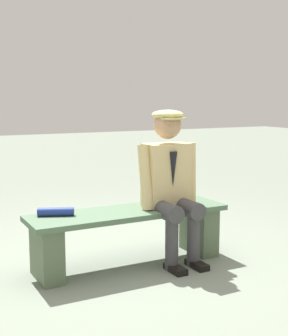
% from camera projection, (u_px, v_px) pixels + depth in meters
% --- Properties ---
extents(ground_plane, '(30.00, 30.00, 0.00)m').
position_uv_depth(ground_plane, '(129.00, 264.00, 4.10)').
color(ground_plane, gray).
extents(bench, '(1.72, 0.48, 0.48)m').
position_uv_depth(bench, '(129.00, 230.00, 4.05)').
color(bench, '#4C674D').
rests_on(bench, ground).
extents(seated_man, '(0.56, 0.58, 1.32)m').
position_uv_depth(seated_man, '(170.00, 179.00, 4.10)').
color(seated_man, tan).
rests_on(seated_man, ground).
extents(rolled_magazine, '(0.29, 0.18, 0.07)m').
position_uv_depth(rolled_magazine, '(56.00, 212.00, 3.82)').
color(rolled_magazine, navy).
rests_on(rolled_magazine, bench).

